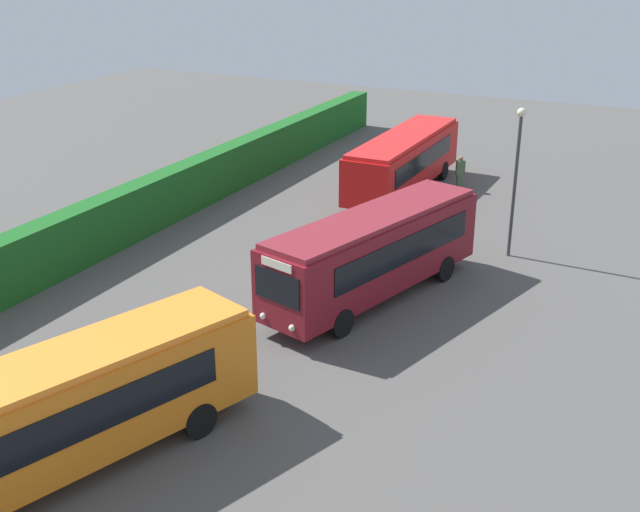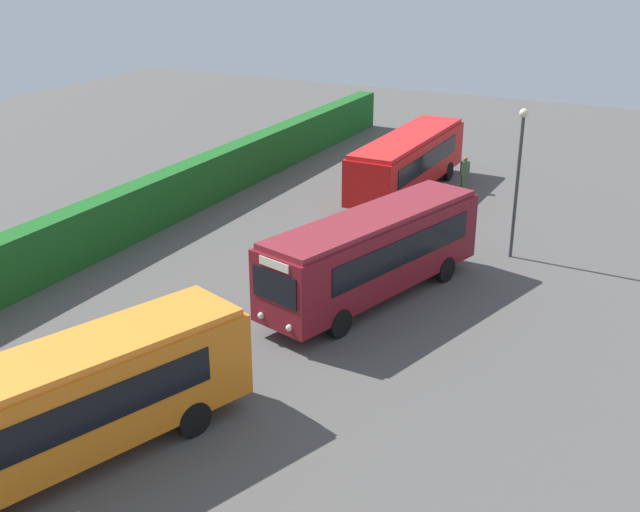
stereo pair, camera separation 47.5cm
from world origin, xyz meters
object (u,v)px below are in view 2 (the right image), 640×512
(person_center, at_px, (465,173))
(lamppost, at_px, (519,168))
(bus_orange, at_px, (56,405))
(bus_maroon, at_px, (373,251))
(bus_red, at_px, (408,160))

(person_center, distance_m, lamppost, 9.66)
(bus_orange, distance_m, bus_maroon, 13.11)
(lamppost, bearing_deg, bus_red, 48.02)
(bus_red, bearing_deg, lamppost, -131.56)
(bus_maroon, bearing_deg, person_center, -160.44)
(bus_orange, xyz_separation_m, person_center, (27.20, -1.85, -0.85))
(bus_orange, xyz_separation_m, bus_red, (25.56, 0.70, -0.05))
(bus_maroon, distance_m, person_center, 14.48)
(bus_maroon, height_order, bus_red, bus_maroon)
(bus_orange, relative_size, bus_red, 0.99)
(bus_red, relative_size, lamppost, 1.71)
(bus_maroon, distance_m, bus_red, 13.27)
(bus_maroon, height_order, person_center, bus_maroon)
(bus_maroon, xyz_separation_m, person_center, (14.42, 1.04, -0.91))
(bus_maroon, bearing_deg, lamppost, 166.70)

